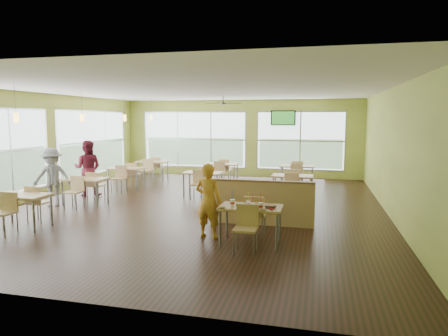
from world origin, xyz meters
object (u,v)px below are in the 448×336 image
Objects in this scene: half_wall_divider at (261,203)px; man_plaid at (208,201)px; food_basket at (270,206)px; main_table at (251,212)px.

man_plaid reaches higher than half_wall_divider.
food_basket is (0.38, -1.48, 0.26)m from half_wall_divider.
food_basket is at bearing -75.50° from half_wall_divider.
half_wall_divider is (0.00, 1.45, -0.11)m from main_table.
main_table is 0.63× the size of half_wall_divider.
man_plaid is at bearing 169.21° from food_basket.
half_wall_divider is 1.56m from man_plaid.
food_basket is (1.30, -0.25, 0.01)m from man_plaid.
man_plaid is 6.48× the size of food_basket.
man_plaid is 1.32m from food_basket.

